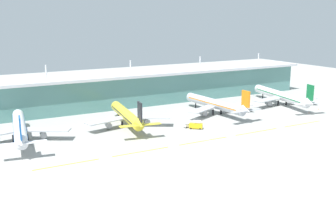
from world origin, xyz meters
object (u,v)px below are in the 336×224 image
object	(u,v)px
baggage_cart	(187,125)
fuel_truck	(196,125)
airliner_nearest	(20,128)
safety_cone_nose_front	(309,113)
airliner_far_middle	(216,104)
safety_cone_left_wingtip	(318,109)
airliner_near_middle	(127,115)
airliner_farthest	(281,96)

from	to	relation	value
baggage_cart	fuel_truck	bearing A→B (deg)	-56.94
airliner_nearest	fuel_truck	world-z (taller)	airliner_nearest
airliner_nearest	safety_cone_nose_front	size ratio (longest dim) A/B	98.29
airliner_far_middle	safety_cone_left_wingtip	size ratio (longest dim) A/B	89.75
safety_cone_left_wingtip	safety_cone_nose_front	bearing A→B (deg)	-162.43
airliner_far_middle	baggage_cart	distance (m)	38.14
airliner_nearest	airliner_far_middle	bearing A→B (deg)	-0.22
airliner_far_middle	safety_cone_nose_front	bearing A→B (deg)	-26.63
airliner_far_middle	fuel_truck	bearing A→B (deg)	-141.74
airliner_near_middle	airliner_farthest	bearing A→B (deg)	0.62
airliner_nearest	fuel_truck	bearing A→B (deg)	-15.27
airliner_nearest	safety_cone_left_wingtip	distance (m)	185.71
safety_cone_left_wingtip	safety_cone_nose_front	size ratio (longest dim) A/B	1.00
airliner_near_middle	safety_cone_nose_front	bearing A→B (deg)	-12.71
airliner_near_middle	airliner_far_middle	distance (m)	60.77
airliner_far_middle	airliner_nearest	bearing A→B (deg)	179.78
airliner_far_middle	safety_cone_left_wingtip	xyz separation A→B (m)	(66.85, -22.49, -6.10)
airliner_far_middle	safety_cone_left_wingtip	distance (m)	70.79
baggage_cart	airliner_farthest	bearing A→B (deg)	12.25
safety_cone_nose_front	airliner_near_middle	bearing A→B (deg)	167.29
airliner_far_middle	fuel_truck	distance (m)	38.12
airliner_farthest	airliner_far_middle	bearing A→B (deg)	-179.77
airliner_far_middle	airliner_farthest	bearing A→B (deg)	0.23
airliner_nearest	baggage_cart	world-z (taller)	airliner_nearest
airliner_nearest	baggage_cart	bearing A→B (deg)	-12.90
fuel_truck	safety_cone_nose_front	world-z (taller)	fuel_truck
airliner_nearest	safety_cone_nose_front	xyz separation A→B (m)	(170.70, -27.21, -6.10)
airliner_nearest	baggage_cart	xyz separation A→B (m)	(84.63, -19.38, -5.19)
airliner_farthest	baggage_cart	bearing A→B (deg)	-167.75
safety_cone_left_wingtip	safety_cone_nose_front	world-z (taller)	same
fuel_truck	safety_cone_nose_front	xyz separation A→B (m)	(83.12, -3.30, -1.91)
airliner_nearest	safety_cone_nose_front	bearing A→B (deg)	-9.06
airliner_near_middle	airliner_farthest	xyz separation A→B (m)	(116.23, 1.25, 0.01)
airliner_near_middle	fuel_truck	bearing A→B (deg)	-35.89
safety_cone_left_wingtip	airliner_nearest	bearing A→B (deg)	172.90
airliner_near_middle	fuel_truck	xyz separation A→B (m)	(31.00, -22.43, -4.18)
safety_cone_left_wingtip	fuel_truck	bearing A→B (deg)	-179.42
airliner_farthest	baggage_cart	size ratio (longest dim) A/B	18.32
airliner_far_middle	airliner_near_middle	bearing A→B (deg)	-179.03
airliner_far_middle	fuel_truck	world-z (taller)	airliner_far_middle
fuel_truck	safety_cone_left_wingtip	world-z (taller)	fuel_truck
airliner_near_middle	airliner_farthest	size ratio (longest dim) A/B	0.86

